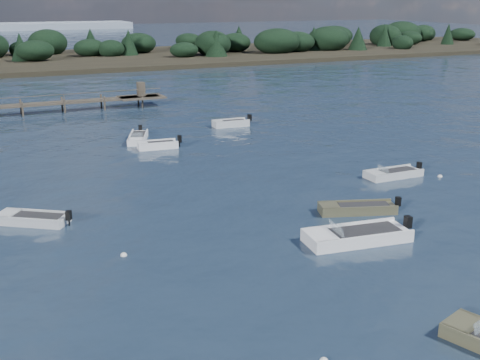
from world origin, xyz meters
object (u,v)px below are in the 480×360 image
dinghy_mid_white_a (356,238)px  dinghy_mid_grey (33,220)px  tender_far_white (158,146)px  dinghy_extra_a (357,210)px  dinghy_mid_white_b (393,175)px  tender_far_grey_b (231,124)px  dinghy_extra_b (138,139)px

dinghy_mid_white_a → dinghy_mid_grey: (-14.60, 9.63, -0.03)m
tender_far_white → dinghy_mid_white_a: dinghy_mid_white_a is taller
tender_far_white → dinghy_mid_grey: bearing=-130.2°
dinghy_mid_grey → tender_far_white: bearing=49.8°
dinghy_extra_a → dinghy_mid_white_b: dinghy_mid_white_b is taller
dinghy_extra_a → dinghy_mid_white_b: size_ratio=1.08×
tender_far_white → dinghy_extra_a: 20.40m
dinghy_mid_grey → tender_far_grey_b: bearing=42.9°
tender_far_white → dinghy_mid_white_b: tender_far_white is taller
dinghy_mid_white_a → tender_far_grey_b: (5.78, 28.53, 0.01)m
dinghy_extra_b → tender_far_white: size_ratio=1.30×
tender_far_white → dinghy_mid_white_a: size_ratio=0.63×
dinghy_mid_white_a → tender_far_grey_b: dinghy_mid_white_a is taller
dinghy_mid_white_a → dinghy_mid_white_b: bearing=42.9°
tender_far_grey_b → dinghy_extra_a: 25.23m
dinghy_extra_b → tender_far_white: 3.46m
dinghy_mid_white_a → tender_far_grey_b: 29.11m
tender_far_grey_b → dinghy_extra_a: size_ratio=0.82×
tender_far_grey_b → dinghy_mid_white_b: bearing=-80.8°
dinghy_mid_white_a → dinghy_extra_a: 4.33m
dinghy_mid_grey → dinghy_extra_a: (17.14, -6.12, 0.00)m
dinghy_mid_white_a → dinghy_extra_a: (2.54, 3.51, -0.03)m
tender_far_white → tender_far_grey_b: 10.52m
tender_far_white → dinghy_mid_grey: tender_far_white is taller
dinghy_mid_white_b → tender_far_grey_b: bearing=99.2°
tender_far_grey_b → dinghy_mid_grey: 27.79m
dinghy_extra_b → tender_far_grey_b: size_ratio=1.24×
dinghy_extra_b → tender_far_white: bearing=-78.2°
dinghy_extra_b → dinghy_mid_white_b: bearing=-54.4°
dinghy_extra_b → dinghy_mid_white_a: size_ratio=0.81×
dinghy_extra_b → dinghy_extra_a: bearing=-74.3°
tender_far_white → dinghy_mid_white_a: bearing=-82.1°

